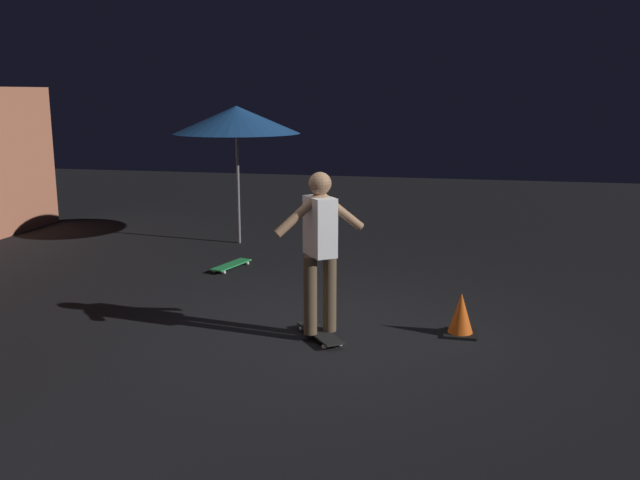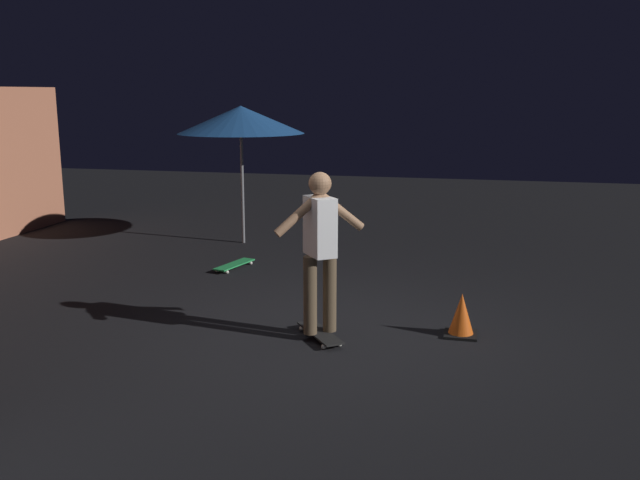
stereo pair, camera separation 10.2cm
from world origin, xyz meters
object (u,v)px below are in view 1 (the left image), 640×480
patio_umbrella (236,120)px  skateboard_spare (231,265)px  traffic_cone (461,316)px  skater (320,241)px  skateboard_ridden (320,333)px

patio_umbrella → skateboard_spare: (-1.71, -0.46, -2.02)m
patio_umbrella → traffic_cone: (-3.85, -3.78, -1.86)m
traffic_cone → skater: bearing=106.6°
skateboard_ridden → skater: size_ratio=0.45×
traffic_cone → skateboard_ridden: bearing=106.6°
patio_umbrella → traffic_cone: bearing=-135.6°
patio_umbrella → skateboard_ridden: (-4.28, -2.35, -2.02)m
skateboard_spare → skater: 3.33m
patio_umbrella → skateboard_spare: bearing=-164.9°
patio_umbrella → skateboard_ridden: patio_umbrella is taller
patio_umbrella → skateboard_spare: patio_umbrella is taller
skater → skateboard_ridden: bearing=90.0°
skateboard_ridden → traffic_cone: traffic_cone is taller
patio_umbrella → skater: bearing=-151.2°
skateboard_ridden → skater: 0.98m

